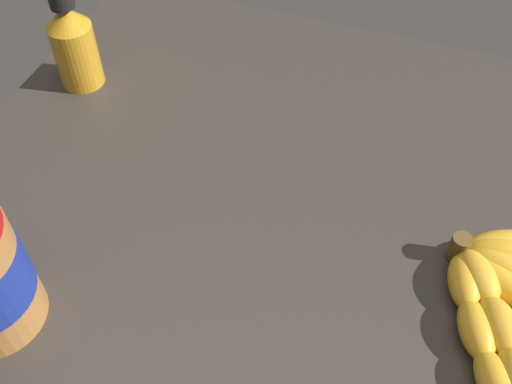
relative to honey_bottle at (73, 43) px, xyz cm
name	(u,v)px	position (x,y,z in cm)	size (l,w,h in cm)	color
ground_plane	(258,235)	(-30.52, 15.03, -7.90)	(76.15, 79.79, 3.61)	#38332D
honey_bottle	(73,43)	(0.00, 0.00, 0.00)	(5.65, 5.65, 13.82)	orange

